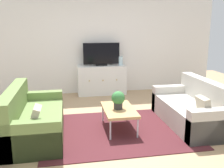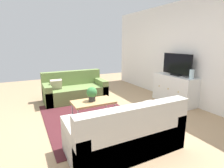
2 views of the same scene
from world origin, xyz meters
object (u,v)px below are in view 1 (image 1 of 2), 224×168
couch_left_side (31,121)px  coffee_table (119,110)px  tv_console (102,80)px  glass_vase (121,61)px  flat_screen_tv (101,54)px  couch_right_side (194,110)px  potted_plant (118,99)px

couch_left_side → coffee_table: bearing=0.7°
couch_left_side → coffee_table: (1.47, 0.02, 0.08)m
coffee_table → tv_console: (0.04, 2.36, 0.03)m
tv_console → glass_vase: (0.51, 0.00, 0.49)m
coffee_table → flat_screen_tv: size_ratio=0.96×
flat_screen_tv → couch_right_side: bearing=-60.3°
coffee_table → glass_vase: (0.55, 2.36, 0.52)m
potted_plant → flat_screen_tv: size_ratio=0.33×
potted_plant → couch_left_side: bearing=179.9°
glass_vase → coffee_table: bearing=-103.0°
potted_plant → glass_vase: bearing=76.7°
flat_screen_tv → glass_vase: flat_screen_tv is taller
flat_screen_tv → glass_vase: bearing=-2.3°
couch_left_side → potted_plant: (1.45, -0.00, 0.29)m
tv_console → coffee_table: bearing=-91.0°
couch_left_side → couch_right_side: size_ratio=1.00×
couch_left_side → potted_plant: bearing=-0.1°
coffee_table → couch_right_side: bearing=-0.7°
potted_plant → tv_console: (0.06, 2.38, -0.18)m
couch_right_side → coffee_table: (-1.40, 0.02, 0.08)m
couch_left_side → flat_screen_tv: 2.94m
flat_screen_tv → coffee_table: bearing=-91.0°
couch_right_side → potted_plant: bearing=-179.9°
couch_right_side → potted_plant: size_ratio=5.52×
couch_left_side → tv_console: size_ratio=1.37×
couch_right_side → flat_screen_tv: size_ratio=1.83×
flat_screen_tv → glass_vase: 0.54m
potted_plant → glass_vase: 2.46m
potted_plant → glass_vase: size_ratio=1.34×
coffee_table → potted_plant: potted_plant is taller
potted_plant → tv_console: 2.38m
couch_left_side → glass_vase: size_ratio=7.39×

